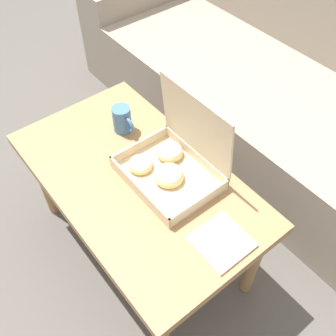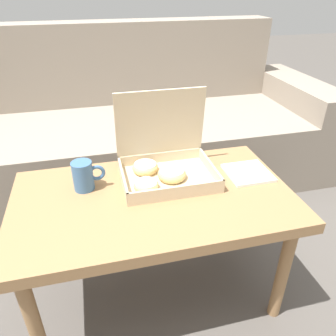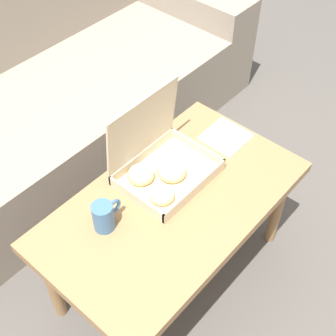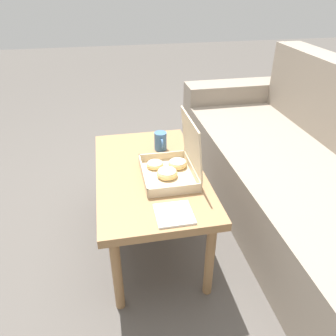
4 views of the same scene
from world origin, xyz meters
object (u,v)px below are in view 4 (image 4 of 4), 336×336
coffee_mug (161,141)px  couch (313,180)px  coffee_table (150,179)px  pastry_box (173,165)px

coffee_mug → couch: bearing=75.8°
coffee_table → coffee_mug: bearing=156.2°
couch → coffee_table: (0.00, -0.98, 0.13)m
couch → coffee_mug: (-0.22, -0.88, 0.23)m
coffee_table → coffee_mug: size_ratio=8.47×
pastry_box → couch: bearing=93.6°
couch → coffee_table: 0.99m
pastry_box → coffee_mug: bearing=-176.9°
couch → coffee_table: couch is taller
couch → pastry_box: bearing=-86.4°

